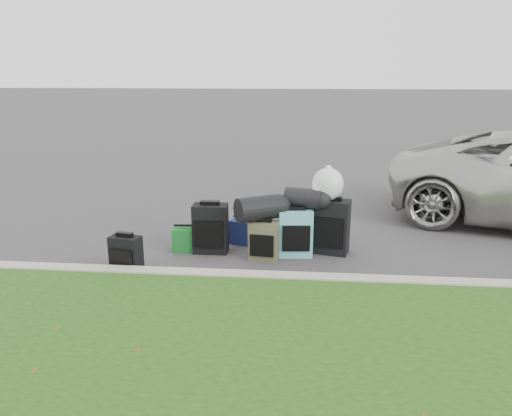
# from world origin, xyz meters

# --- Properties ---
(ground) EXTENTS (120.00, 120.00, 0.00)m
(ground) POSITION_xyz_m (0.00, 0.00, 0.00)
(ground) COLOR #383535
(ground) RESTS_ON ground
(curb) EXTENTS (120.00, 0.18, 0.15)m
(curb) POSITION_xyz_m (0.00, -1.00, 0.07)
(curb) COLOR #9E937F
(curb) RESTS_ON ground
(suitcase_small_black) EXTENTS (0.38, 0.26, 0.44)m
(suitcase_small_black) POSITION_xyz_m (-1.52, -0.76, 0.22)
(suitcase_small_black) COLOR black
(suitcase_small_black) RESTS_ON ground
(suitcase_large_black_left) EXTENTS (0.44, 0.27, 0.63)m
(suitcase_large_black_left) POSITION_xyz_m (-0.67, 0.01, 0.32)
(suitcase_large_black_left) COLOR black
(suitcase_large_black_left) RESTS_ON ground
(suitcase_olive) EXTENTS (0.38, 0.27, 0.49)m
(suitcase_olive) POSITION_xyz_m (0.03, -0.19, 0.24)
(suitcase_olive) COLOR #3F3D28
(suitcase_olive) RESTS_ON ground
(suitcase_teal) EXTENTS (0.44, 0.28, 0.60)m
(suitcase_teal) POSITION_xyz_m (0.42, -0.01, 0.30)
(suitcase_teal) COLOR teal
(suitcase_teal) RESTS_ON ground
(suitcase_large_black_right) EXTENTS (0.52, 0.38, 0.70)m
(suitcase_large_black_right) POSITION_xyz_m (0.86, 0.14, 0.35)
(suitcase_large_black_right) COLOR black
(suitcase_large_black_right) RESTS_ON ground
(tote_green) EXTENTS (0.28, 0.23, 0.31)m
(tote_green) POSITION_xyz_m (-1.02, 0.01, 0.15)
(tote_green) COLOR #166422
(tote_green) RESTS_ON ground
(tote_navy) EXTENTS (0.36, 0.32, 0.33)m
(tote_navy) POSITION_xyz_m (-0.30, 0.39, 0.16)
(tote_navy) COLOR navy
(tote_navy) RESTS_ON ground
(duffel_left) EXTENTS (0.64, 0.55, 0.31)m
(duffel_left) POSITION_xyz_m (-0.03, -0.13, 0.64)
(duffel_left) COLOR black
(duffel_left) RESTS_ON suitcase_olive
(duffel_right) EXTENTS (0.50, 0.36, 0.26)m
(duffel_right) POSITION_xyz_m (0.51, 0.09, 0.73)
(duffel_right) COLOR black
(duffel_right) RESTS_ON suitcase_teal
(trash_bag) EXTENTS (0.40, 0.40, 0.40)m
(trash_bag) POSITION_xyz_m (0.81, 0.15, 0.89)
(trash_bag) COLOR silver
(trash_bag) RESTS_ON suitcase_large_black_right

